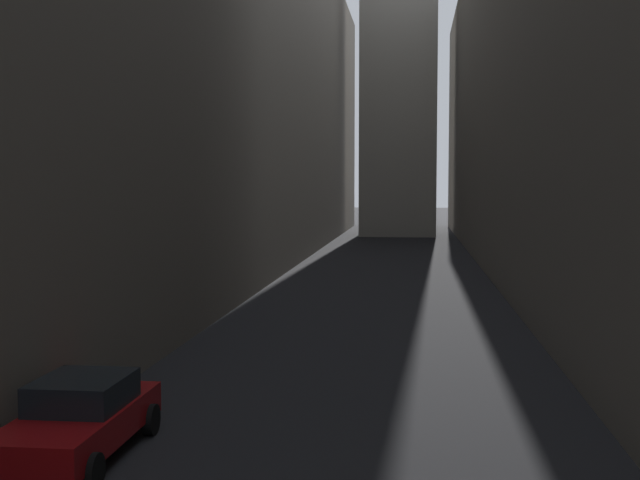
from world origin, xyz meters
The scene contains 4 objects.
ground_plane centered at (0.00, 48.00, 0.00)m, with size 264.00×264.00×0.00m, color black.
building_block_left centered at (-11.54, 50.00, 11.73)m, with size 12.08×108.00×23.47m, color #60594F.
building_block_right centered at (12.15, 50.00, 11.12)m, with size 13.30×108.00×22.24m, color #60594F.
parked_car_left_third centered at (-4.40, 19.51, 0.73)m, with size 1.88×4.40×1.44m.
Camera 1 is at (1.57, 5.30, 4.95)m, focal length 46.81 mm.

